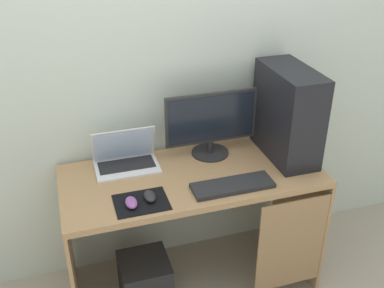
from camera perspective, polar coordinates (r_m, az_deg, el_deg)
name	(u,v)px	position (r m, az deg, el deg)	size (l,w,h in m)	color
ground_plane	(192,280)	(2.92, 0.00, -16.64)	(8.00, 8.00, 0.00)	#9E9384
wall_back	(173,59)	(2.51, -2.34, 10.62)	(4.00, 0.05, 2.60)	beige
desk	(196,199)	(2.52, 0.49, -6.92)	(1.39, 0.61, 0.77)	#A37A51
pc_tower	(288,113)	(2.55, 11.90, 3.77)	(0.21, 0.46, 0.51)	black
monitor	(211,124)	(2.52, 2.41, 2.53)	(0.52, 0.21, 0.38)	#232326
laptop	(126,159)	(2.50, -8.30, -1.86)	(0.34, 0.22, 0.21)	silver
keyboard	(233,186)	(2.32, 5.11, -5.20)	(0.42, 0.14, 0.02)	#232326
mousepad	(141,202)	(2.23, -6.38, -7.27)	(0.26, 0.20, 0.01)	black
mouse_left	(150,196)	(2.23, -5.33, -6.53)	(0.06, 0.10, 0.03)	#232326
mouse_right	(131,203)	(2.20, -7.62, -7.29)	(0.06, 0.10, 0.03)	#8C4C99
subwoofer	(145,280)	(2.74, -5.90, -16.55)	(0.28, 0.28, 0.28)	#232326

